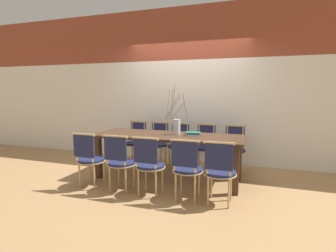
{
  "coord_description": "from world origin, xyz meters",
  "views": [
    {
      "loc": [
        1.39,
        -4.1,
        1.49
      ],
      "look_at": [
        0.0,
        0.0,
        0.91
      ],
      "focal_mm": 28.0,
      "sensor_mm": 36.0,
      "label": 1
    }
  ],
  "objects_px": {
    "book_stack": "(193,134)",
    "chair_far_center": "(179,143)",
    "dining_table": "(168,141)",
    "chair_near_center": "(149,163)",
    "vase_centerpiece": "(177,126)"
  },
  "relations": [
    {
      "from": "book_stack",
      "to": "chair_far_center",
      "type": "bearing_deg",
      "value": 123.31
    },
    {
      "from": "book_stack",
      "to": "dining_table",
      "type": "bearing_deg",
      "value": -169.19
    },
    {
      "from": "dining_table",
      "to": "chair_near_center",
      "type": "distance_m",
      "value": 0.78
    },
    {
      "from": "chair_far_center",
      "to": "book_stack",
      "type": "height_order",
      "value": "chair_far_center"
    },
    {
      "from": "chair_far_center",
      "to": "dining_table",
      "type": "bearing_deg",
      "value": 92.35
    },
    {
      "from": "chair_far_center",
      "to": "vase_centerpiece",
      "type": "distance_m",
      "value": 0.81
    },
    {
      "from": "dining_table",
      "to": "chair_far_center",
      "type": "relative_size",
      "value": 2.88
    },
    {
      "from": "dining_table",
      "to": "chair_near_center",
      "type": "relative_size",
      "value": 2.88
    },
    {
      "from": "vase_centerpiece",
      "to": "book_stack",
      "type": "xyz_separation_m",
      "value": [
        0.29,
        -0.01,
        -0.12
      ]
    },
    {
      "from": "dining_table",
      "to": "chair_near_center",
      "type": "bearing_deg",
      "value": -92.1
    },
    {
      "from": "chair_far_center",
      "to": "book_stack",
      "type": "xyz_separation_m",
      "value": [
        0.44,
        -0.67,
        0.32
      ]
    },
    {
      "from": "vase_centerpiece",
      "to": "book_stack",
      "type": "relative_size",
      "value": 3.15
    },
    {
      "from": "chair_near_center",
      "to": "book_stack",
      "type": "relative_size",
      "value": 3.3
    },
    {
      "from": "chair_far_center",
      "to": "book_stack",
      "type": "bearing_deg",
      "value": 123.31
    },
    {
      "from": "chair_far_center",
      "to": "vase_centerpiece",
      "type": "relative_size",
      "value": 1.05
    }
  ]
}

